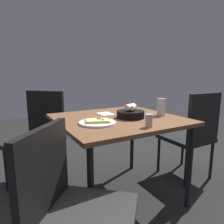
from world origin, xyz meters
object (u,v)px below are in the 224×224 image
at_px(pepper_shaker, 149,121).
at_px(chair_far, 193,132).
at_px(bread_basket, 131,113).
at_px(dining_table, 118,125).
at_px(chair_spare, 40,131).
at_px(pizza_plate, 97,122).
at_px(chair_near, 70,204).
at_px(beer_glass, 161,108).

distance_m(pepper_shaker, chair_far, 0.89).
bearing_deg(bread_basket, chair_far, 87.32).
xyz_separation_m(dining_table, chair_spare, (-0.66, -0.52, -0.14)).
xyz_separation_m(pizza_plate, bread_basket, (-0.04, 0.32, 0.03)).
xyz_separation_m(chair_near, chair_far, (-0.48, 1.44, 0.02)).
bearing_deg(chair_near, pizza_plate, 141.84).
xyz_separation_m(dining_table, chair_near, (0.57, -0.61, -0.17)).
bearing_deg(pizza_plate, chair_near, -38.16).
relative_size(pepper_shaker, chair_spare, 0.10).
bearing_deg(pepper_shaker, beer_glass, 126.24).
bearing_deg(chair_spare, bread_basket, 40.31).
relative_size(chair_far, chair_spare, 0.99).
distance_m(dining_table, beer_glass, 0.41).
relative_size(pepper_shaker, chair_near, 0.11).
bearing_deg(pizza_plate, chair_spare, -159.53).
xyz_separation_m(pizza_plate, beer_glass, (0.00, 0.61, 0.05)).
height_order(dining_table, pizza_plate, pizza_plate).
xyz_separation_m(bread_basket, pepper_shaker, (0.30, -0.06, 0.00)).
distance_m(pepper_shaker, chair_near, 0.72).
bearing_deg(pizza_plate, pepper_shaker, 44.95).
relative_size(chair_near, chair_spare, 0.93).
bearing_deg(pizza_plate, beer_glass, 89.63).
relative_size(bread_basket, beer_glass, 1.53).
bearing_deg(pepper_shaker, dining_table, -176.43).
bearing_deg(chair_far, bread_basket, -92.68).
bearing_deg(beer_glass, pizza_plate, -90.37).
xyz_separation_m(pizza_plate, pepper_shaker, (0.26, 0.26, 0.03)).
height_order(beer_glass, chair_far, chair_far).
distance_m(pizza_plate, pepper_shaker, 0.37).
distance_m(dining_table, chair_spare, 0.85).
bearing_deg(dining_table, chair_spare, -141.49).
xyz_separation_m(pizza_plate, chair_near, (0.47, -0.37, -0.25)).
bearing_deg(bread_basket, dining_table, -124.86).
bearing_deg(chair_far, pepper_shaker, -71.59).
height_order(pizza_plate, pepper_shaker, pepper_shaker).
height_order(bread_basket, chair_near, chair_near).
relative_size(pizza_plate, bread_basket, 1.20).
height_order(pizza_plate, bread_basket, bread_basket).
height_order(dining_table, pepper_shaker, pepper_shaker).
distance_m(dining_table, pizza_plate, 0.27).
height_order(pepper_shaker, chair_spare, chair_spare).
bearing_deg(pepper_shaker, pizza_plate, -135.05).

